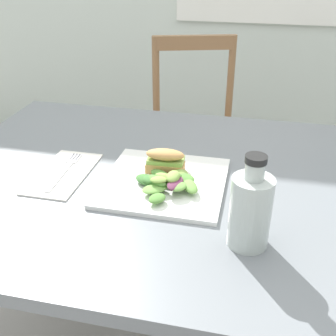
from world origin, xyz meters
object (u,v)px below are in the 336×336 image
object	(u,v)px
fork_on_napkin	(66,168)
bottle_cold_brew	(250,214)
plate_lunch	(164,182)
dining_table	(190,225)
chair_wooden_far	(196,138)
sandwich_half_front	(167,161)

from	to	relation	value
fork_on_napkin	bottle_cold_brew	distance (m)	0.48
bottle_cold_brew	plate_lunch	bearing A→B (deg)	138.63
dining_table	chair_wooden_far	bearing A→B (deg)	98.05
dining_table	chair_wooden_far	size ratio (longest dim) A/B	1.44
sandwich_half_front	bottle_cold_brew	size ratio (longest dim) A/B	0.51
plate_lunch	fork_on_napkin	size ratio (longest dim) A/B	1.47
plate_lunch	fork_on_napkin	xyz separation A→B (m)	(-0.24, 0.01, 0.00)
dining_table	sandwich_half_front	xyz separation A→B (m)	(-0.06, 0.01, 0.17)
chair_wooden_far	bottle_cold_brew	size ratio (longest dim) A/B	4.86
dining_table	fork_on_napkin	world-z (taller)	fork_on_napkin
sandwich_half_front	bottle_cold_brew	world-z (taller)	bottle_cold_brew
sandwich_half_front	bottle_cold_brew	distance (m)	0.29
chair_wooden_far	fork_on_napkin	xyz separation A→B (m)	(-0.18, -0.89, 0.30)
dining_table	bottle_cold_brew	xyz separation A→B (m)	(0.14, -0.20, 0.19)
chair_wooden_far	fork_on_napkin	bearing A→B (deg)	-101.41
chair_wooden_far	plate_lunch	world-z (taller)	chair_wooden_far
bottle_cold_brew	fork_on_napkin	bearing A→B (deg)	157.57
bottle_cold_brew	sandwich_half_front	bearing A→B (deg)	132.73
dining_table	bottle_cold_brew	world-z (taller)	bottle_cold_brew
sandwich_half_front	plate_lunch	bearing A→B (deg)	-86.84
fork_on_napkin	bottle_cold_brew	bearing A→B (deg)	-22.43
plate_lunch	bottle_cold_brew	world-z (taller)	bottle_cold_brew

